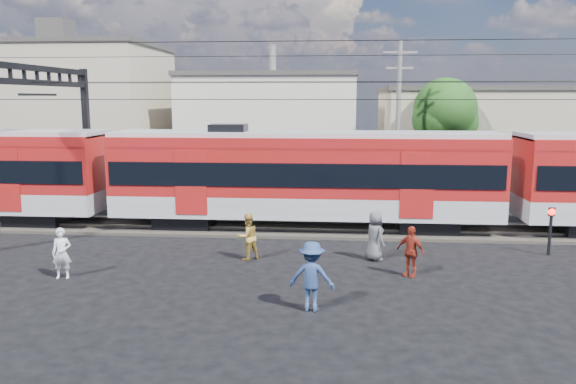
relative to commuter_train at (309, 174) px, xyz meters
name	(u,v)px	position (x,y,z in m)	size (l,w,h in m)	color
ground	(241,293)	(-1.61, -8.00, -2.40)	(120.00, 120.00, 0.00)	black
track_bed	(271,228)	(-1.61, 0.00, -2.34)	(70.00, 3.40, 0.12)	#2D2823
rail_near	(269,229)	(-1.61, -0.75, -2.22)	(70.00, 0.12, 0.12)	#59544C
rail_far	(273,221)	(-1.61, 0.75, -2.22)	(70.00, 0.12, 0.12)	#59544C
commuter_train	(309,174)	(0.00, 0.00, 0.00)	(50.30, 3.08, 4.17)	black
catenary	(70,108)	(-10.26, 0.00, 2.73)	(70.00, 9.30, 7.52)	black
building_west	(62,110)	(-18.61, 16.00, 2.25)	(14.28, 10.20, 9.30)	tan
building_midwest	(273,123)	(-3.61, 19.00, 1.25)	(12.24, 12.24, 7.30)	beige
building_mideast	(502,134)	(12.39, 16.00, 0.75)	(16.32, 10.20, 6.30)	tan
utility_pole_mid	(398,117)	(4.39, 7.00, 2.13)	(1.80, 0.24, 8.50)	slate
tree_near	(448,114)	(7.58, 10.09, 2.26)	(3.82, 3.64, 6.72)	#382619
pedestrian_a	(62,253)	(-7.38, -7.12, -1.60)	(0.58, 0.38, 1.59)	silver
pedestrian_b	(248,237)	(-1.92, -4.62, -1.58)	(0.79, 0.62, 1.63)	#B49138
pedestrian_c	(312,276)	(0.49, -9.19, -1.46)	(1.21, 0.70, 1.87)	navy
pedestrian_d	(410,251)	(3.47, -6.06, -1.59)	(0.96, 0.40, 1.63)	maroon
pedestrian_e	(375,236)	(2.48, -4.33, -1.55)	(0.84, 0.54, 1.71)	#4F4E54
crossing_signal	(551,222)	(8.74, -3.21, -1.19)	(0.25, 0.25, 1.74)	black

